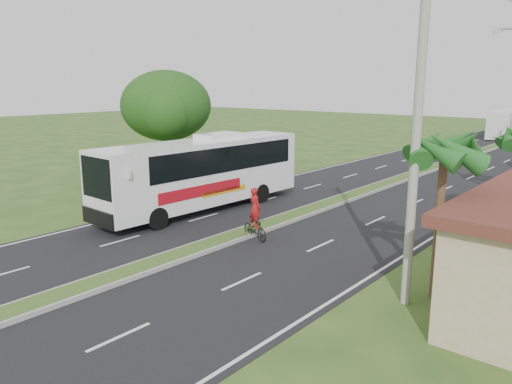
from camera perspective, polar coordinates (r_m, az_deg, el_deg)
The scene contains 11 objects.
ground at distance 19.76m, azimuth -9.32°, elevation -7.59°, with size 180.00×180.00×0.00m, color #29491B.
road_asphalt at distance 35.68m, azimuth 15.64°, elevation 1.12°, with size 14.00×160.00×0.02m, color black.
median_strip at distance 35.66m, azimuth 15.65°, elevation 1.27°, with size 1.20×160.00×0.18m.
lane_edge_left at distance 38.83m, azimuth 6.61°, elevation 2.38°, with size 0.12×160.00×0.01m, color silver.
lane_edge_right at distance 33.59m, azimuth 26.08°, elevation -0.39°, with size 0.12×160.00×0.01m, color silver.
palm_verge_a at distance 16.04m, azimuth 20.76°, elevation 4.57°, with size 2.40×2.40×5.45m.
shade_tree at distance 34.35m, azimuth -10.33°, elevation 9.41°, with size 6.30×6.00×7.54m.
utility_pole_a at distance 15.19m, azimuth 17.97°, elevation 7.92°, with size 1.60×0.28×11.00m.
coach_bus_main at distance 26.57m, azimuth -6.01°, elevation 2.61°, with size 3.09×12.56×4.03m.
coach_bus_far at distance 70.10m, azimuth 26.71°, elevation 7.16°, with size 3.31×11.64×3.35m.
motorcyclist at distance 21.58m, azimuth -0.12°, elevation -3.27°, with size 1.68×0.85×2.33m.
Camera 1 is at (14.15, -12.06, 6.70)m, focal length 35.00 mm.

